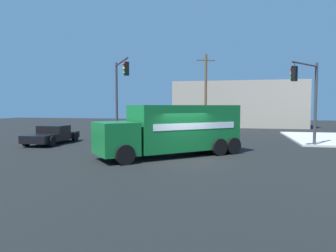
{
  "coord_description": "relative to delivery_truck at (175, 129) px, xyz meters",
  "views": [
    {
      "loc": [
        2.38,
        -16.17,
        2.9
      ],
      "look_at": [
        -1.35,
        0.82,
        1.76
      ],
      "focal_mm": 32.95,
      "sensor_mm": 36.0,
      "label": 1
    }
  ],
  "objects": [
    {
      "name": "utility_pole",
      "position": [
        -0.05,
        19.13,
        3.06
      ],
      "size": [
        2.1,
        0.9,
        8.91
      ],
      "color": "brown",
      "rests_on": "ground"
    },
    {
      "name": "traffic_light_secondary",
      "position": [
        8.26,
        5.22,
        2.37
      ],
      "size": [
        2.26,
        2.97,
        5.77
      ],
      "color": "#38383D",
      "rests_on": "sidewalk_corner_far"
    },
    {
      "name": "building_backdrop",
      "position": [
        3.76,
        26.32,
        1.56
      ],
      "size": [
        17.43,
        6.0,
        6.18
      ],
      "primitive_type": "cube",
      "color": "gray",
      "rests_on": "ground"
    },
    {
      "name": "traffic_light_primary",
      "position": [
        -5.61,
        5.7,
        2.73
      ],
      "size": [
        2.54,
        4.0,
        6.48
      ],
      "color": "#38383D",
      "rests_on": "ground"
    },
    {
      "name": "pickup_black",
      "position": [
        -10.25,
        3.57,
        -0.8
      ],
      "size": [
        2.41,
        5.27,
        1.38
      ],
      "color": "black",
      "rests_on": "ground"
    },
    {
      "name": "ground_plane",
      "position": [
        1.04,
        -1.28,
        -1.53
      ],
      "size": [
        100.0,
        100.0,
        0.0
      ],
      "primitive_type": "plane",
      "color": "black"
    },
    {
      "name": "delivery_truck",
      "position": [
        0.0,
        0.0,
        0.0
      ],
      "size": [
        7.99,
        7.51,
        2.94
      ],
      "color": "#146B2D",
      "rests_on": "ground"
    }
  ]
}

